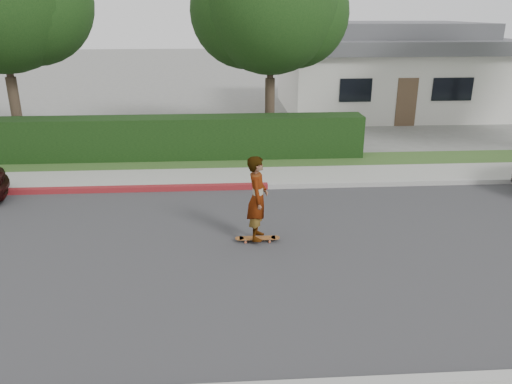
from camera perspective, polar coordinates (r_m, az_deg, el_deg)
ground at (r=10.61m, az=-2.16°, el=-7.18°), size 120.00×120.00×0.00m
road at (r=10.61m, az=-2.16°, el=-7.16°), size 60.00×8.00×0.01m
curb_far at (r=14.35m, az=-2.65°, el=0.60°), size 60.00×0.20×0.15m
curb_red_section at (r=15.12m, az=-21.95°, el=0.15°), size 12.00×0.21×0.15m
sidewalk_far at (r=15.21m, az=-2.72°, el=1.67°), size 60.00×1.60×0.12m
planting_strip at (r=16.74m, az=-2.84°, el=3.37°), size 60.00×1.60×0.10m
hedge at (r=17.35m, az=-12.92°, el=5.88°), size 15.00×1.00×1.50m
tree_center at (r=18.69m, az=1.59°, el=20.22°), size 5.66×4.84×7.44m
house at (r=26.86m, az=14.51°, el=13.57°), size 10.60×8.60×4.30m
skateboard at (r=11.13m, az=0.17°, el=-5.31°), size 1.00×0.21×0.09m
skateboarder at (r=10.75m, az=0.17°, el=-0.71°), size 0.54×0.74×1.88m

